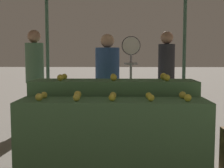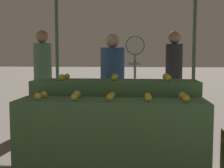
{
  "view_description": "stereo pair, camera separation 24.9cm",
  "coord_description": "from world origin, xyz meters",
  "px_view_note": "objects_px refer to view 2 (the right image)",
  "views": [
    {
      "loc": [
        0.06,
        -3.47,
        1.34
      ],
      "look_at": [
        -0.02,
        0.3,
        0.98
      ],
      "focal_mm": 50.0,
      "sensor_mm": 36.0,
      "label": 1
    },
    {
      "loc": [
        0.31,
        -3.46,
        1.34
      ],
      "look_at": [
        -0.02,
        0.3,
        0.98
      ],
      "focal_mm": 50.0,
      "sensor_mm": 36.0,
      "label": 2
    }
  ],
  "objects_px": {
    "produce_scale": "(135,66)",
    "person_customer_left": "(43,71)",
    "person_vendor_at_scale": "(112,78)",
    "person_customer_right": "(174,71)"
  },
  "relations": [
    {
      "from": "produce_scale",
      "to": "person_vendor_at_scale",
      "type": "relative_size",
      "value": 0.97
    },
    {
      "from": "produce_scale",
      "to": "person_vendor_at_scale",
      "type": "xyz_separation_m",
      "value": [
        -0.36,
        0.33,
        -0.22
      ]
    },
    {
      "from": "produce_scale",
      "to": "person_customer_left",
      "type": "bearing_deg",
      "value": 151.01
    },
    {
      "from": "produce_scale",
      "to": "person_customer_right",
      "type": "height_order",
      "value": "person_customer_right"
    },
    {
      "from": "produce_scale",
      "to": "person_customer_right",
      "type": "bearing_deg",
      "value": 56.56
    },
    {
      "from": "produce_scale",
      "to": "person_vendor_at_scale",
      "type": "height_order",
      "value": "person_vendor_at_scale"
    },
    {
      "from": "person_customer_right",
      "to": "person_vendor_at_scale",
      "type": "bearing_deg",
      "value": 17.57
    },
    {
      "from": "person_vendor_at_scale",
      "to": "person_customer_right",
      "type": "xyz_separation_m",
      "value": [
        1.05,
        0.72,
        0.09
      ]
    },
    {
      "from": "produce_scale",
      "to": "person_customer_left",
      "type": "height_order",
      "value": "person_customer_left"
    },
    {
      "from": "produce_scale",
      "to": "person_customer_left",
      "type": "relative_size",
      "value": 0.91
    }
  ]
}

